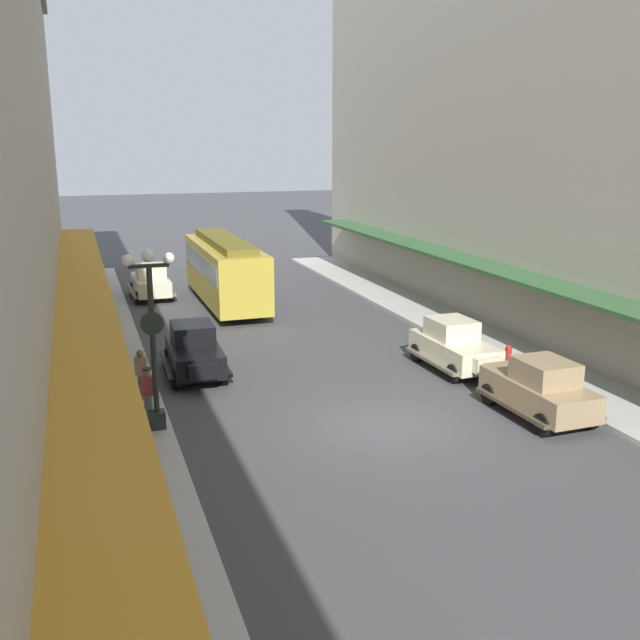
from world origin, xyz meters
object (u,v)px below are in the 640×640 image
at_px(fire_hydrant, 508,356).
at_px(parked_car_3, 454,344).
at_px(parked_car_0, 151,281).
at_px(lamp_post_with_clock, 152,332).
at_px(pedestrian_0, 148,395).
at_px(pedestrian_4, 83,322).
at_px(parked_car_1, 194,349).
at_px(pedestrian_3, 87,395).
at_px(streetcar, 225,269).
at_px(pedestrian_1, 103,326).
at_px(parked_car_2, 539,387).
at_px(pedestrian_2, 141,374).

bearing_deg(fire_hydrant, parked_car_3, 156.28).
relative_size(parked_car_0, lamp_post_with_clock, 0.83).
bearing_deg(pedestrian_0, pedestrian_4, 99.23).
xyz_separation_m(parked_car_0, fire_hydrant, (10.96, -16.97, -0.38)).
relative_size(parked_car_1, lamp_post_with_clock, 0.83).
bearing_deg(lamp_post_with_clock, pedestrian_3, 151.17).
relative_size(parked_car_3, pedestrian_4, 2.57).
bearing_deg(pedestrian_3, streetcar, 64.41).
xyz_separation_m(parked_car_1, pedestrian_1, (-2.91, 4.35, 0.05)).
bearing_deg(parked_car_2, parked_car_0, 113.66).
xyz_separation_m(parked_car_3, pedestrian_1, (-12.00, 6.73, 0.05)).
relative_size(parked_car_1, pedestrian_1, 2.62).
xyz_separation_m(pedestrian_3, pedestrian_4, (0.08, 9.20, 0.00)).
distance_m(lamp_post_with_clock, pedestrian_4, 10.56).
distance_m(parked_car_0, parked_car_1, 13.81).
relative_size(parked_car_1, pedestrian_0, 2.57).
distance_m(pedestrian_1, pedestrian_4, 1.14).
bearing_deg(pedestrian_1, streetcar, 45.82).
height_order(parked_car_2, pedestrian_2, parked_car_2).
relative_size(lamp_post_with_clock, fire_hydrant, 6.29).
xyz_separation_m(parked_car_3, streetcar, (-5.74, 13.17, 0.96)).
distance_m(parked_car_2, lamp_post_with_clock, 11.52).
bearing_deg(streetcar, pedestrian_3, -115.59).
bearing_deg(pedestrian_2, fire_hydrant, -3.15).
distance_m(fire_hydrant, pedestrian_0, 13.02).
bearing_deg(lamp_post_with_clock, pedestrian_0, 112.60).
bearing_deg(parked_car_1, parked_car_3, -14.67).
relative_size(parked_car_2, lamp_post_with_clock, 0.83).
bearing_deg(parked_car_1, parked_car_0, 90.32).
bearing_deg(parked_car_3, lamp_post_with_clock, -166.57).
bearing_deg(parked_car_3, parked_car_1, 165.33).
relative_size(parked_car_1, parked_car_3, 1.00).
bearing_deg(lamp_post_with_clock, parked_car_0, 84.57).
bearing_deg(parked_car_2, streetcar, 107.87).
bearing_deg(parked_car_0, fire_hydrant, -57.14).
height_order(parked_car_1, pedestrian_2, parked_car_1).
xyz_separation_m(parked_car_3, pedestrian_0, (-11.15, -2.16, 0.07)).
relative_size(lamp_post_with_clock, pedestrian_3, 3.09).
xyz_separation_m(streetcar, pedestrian_1, (-6.26, -6.44, -0.91)).
height_order(parked_car_2, pedestrian_3, parked_car_2).
xyz_separation_m(parked_car_3, pedestrian_3, (-12.82, -1.59, 0.07)).
distance_m(lamp_post_with_clock, pedestrian_1, 9.62).
bearing_deg(parked_car_2, lamp_post_with_clock, 167.75).
distance_m(parked_car_0, pedestrian_0, 18.45).
height_order(parked_car_2, parked_car_3, same).
bearing_deg(streetcar, parked_car_2, -72.13).
bearing_deg(pedestrian_3, parked_car_1, 46.84).
bearing_deg(parked_car_3, pedestrian_2, -179.61).
xyz_separation_m(parked_car_0, parked_car_2, (9.29, -21.21, 0.00)).
height_order(pedestrian_0, pedestrian_4, same).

